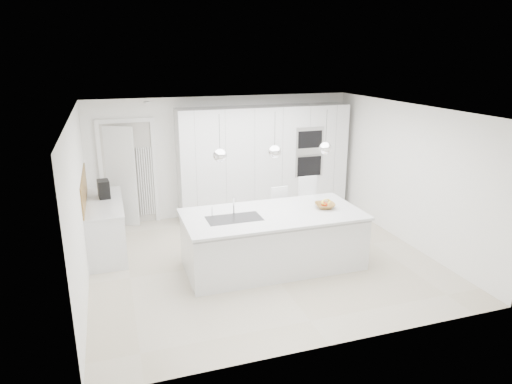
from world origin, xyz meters
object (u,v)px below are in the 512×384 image
object	(u,v)px
fruit_bowl	(325,206)
bar_stool_left	(282,217)
bar_stool_right	(310,208)
espresso_machine	(104,189)
island_base	(274,242)

from	to	relation	value
fruit_bowl	bar_stool_left	world-z (taller)	bar_stool_left
fruit_bowl	bar_stool_right	bearing A→B (deg)	78.96
espresso_machine	fruit_bowl	bearing A→B (deg)	-32.40
island_base	espresso_machine	size ratio (longest dim) A/B	8.93
fruit_bowl	espresso_machine	distance (m)	3.83
fruit_bowl	bar_stool_left	size ratio (longest dim) A/B	0.32
espresso_machine	bar_stool_right	distance (m)	3.72
bar_stool_left	bar_stool_right	size ratio (longest dim) A/B	0.91
fruit_bowl	bar_stool_left	distance (m)	1.01
island_base	espresso_machine	distance (m)	3.13
island_base	fruit_bowl	size ratio (longest dim) A/B	8.48
espresso_machine	bar_stool_right	world-z (taller)	espresso_machine
island_base	bar_stool_right	size ratio (longest dim) A/B	2.47
espresso_machine	bar_stool_left	world-z (taller)	espresso_machine
bar_stool_left	bar_stool_right	xyz separation A→B (m)	(0.62, 0.15, 0.05)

